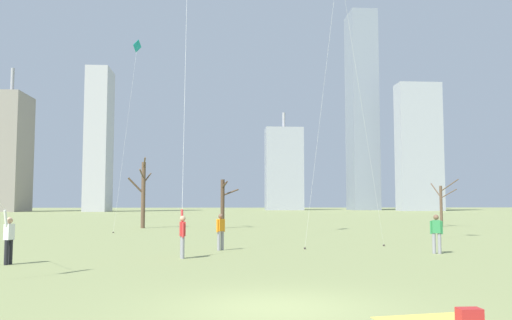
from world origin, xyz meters
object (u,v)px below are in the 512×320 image
at_px(bare_tree_far_right_edge, 442,203).
at_px(kite_flyer_foreground_right_yellow, 185,123).
at_px(bystander_far_off_by_trees, 436,232).
at_px(distant_kite_low_near_trees_teal, 135,60).
at_px(picnic_spot, 454,319).
at_px(bystander_strolling_midfield, 221,230).
at_px(bare_tree_rightmost, 143,193).
at_px(bare_tree_center, 223,202).

bearing_deg(bare_tree_far_right_edge, kite_flyer_foreground_right_yellow, -133.25).
bearing_deg(bystander_far_off_by_trees, distant_kite_low_near_trees_teal, 129.62).
height_order(distant_kite_low_near_trees_teal, picnic_spot, distant_kite_low_near_trees_teal).
relative_size(bystander_strolling_midfield, bare_tree_rightmost, 0.28).
distance_m(distant_kite_low_near_trees_teal, bare_tree_far_right_edge, 28.74).
relative_size(picnic_spot, bare_tree_far_right_edge, 0.49).
xyz_separation_m(bare_tree_rightmost, bare_tree_far_right_edge, (25.92, 0.96, -0.88)).
relative_size(bare_tree_center, bare_tree_far_right_edge, 0.97).
bearing_deg(kite_flyer_foreground_right_yellow, bare_tree_rightmost, 102.43).
relative_size(kite_flyer_foreground_right_yellow, bystander_far_off_by_trees, 12.09).
distance_m(bystander_far_off_by_trees, bare_tree_far_right_edge, 26.26).
distance_m(distant_kite_low_near_trees_teal, bare_tree_rightmost, 10.93).
xyz_separation_m(bystander_strolling_midfield, bystander_far_off_by_trees, (8.97, -2.21, 0.00)).
bearing_deg(distant_kite_low_near_trees_teal, bare_tree_rightmost, 88.35).
bearing_deg(bare_tree_far_right_edge, bystander_far_off_by_trees, -113.82).
bearing_deg(bystander_strolling_midfield, kite_flyer_foreground_right_yellow, -155.71).
relative_size(bystander_far_off_by_trees, bare_tree_far_right_edge, 0.39).
distance_m(picnic_spot, bare_tree_rightmost, 37.13).
relative_size(kite_flyer_foreground_right_yellow, bystander_strolling_midfield, 12.09).
height_order(kite_flyer_foreground_right_yellow, distant_kite_low_near_trees_teal, kite_flyer_foreground_right_yellow).
distance_m(bystander_strolling_midfield, distant_kite_low_near_trees_teal, 21.40).
height_order(distant_kite_low_near_trees_teal, bare_tree_center, distant_kite_low_near_trees_teal).
relative_size(kite_flyer_foreground_right_yellow, bare_tree_rightmost, 3.37).
relative_size(kite_flyer_foreground_right_yellow, bare_tree_far_right_edge, 4.72).
distance_m(kite_flyer_foreground_right_yellow, bystander_far_off_by_trees, 11.66).
distance_m(bystander_strolling_midfield, bare_tree_center, 20.55).
relative_size(bystander_far_off_by_trees, bare_tree_center, 0.40).
distance_m(bare_tree_center, bare_tree_rightmost, 6.71).
bearing_deg(bare_tree_rightmost, bare_tree_far_right_edge, 2.12).
xyz_separation_m(bystander_far_off_by_trees, bare_tree_rightmost, (-15.33, 23.04, 2.03)).
relative_size(bystander_far_off_by_trees, picnic_spot, 0.80).
bearing_deg(bare_tree_rightmost, bystander_far_off_by_trees, -56.36).
height_order(bystander_far_off_by_trees, picnic_spot, bystander_far_off_by_trees).
bearing_deg(bare_tree_center, kite_flyer_foreground_right_yellow, -95.13).
xyz_separation_m(kite_flyer_foreground_right_yellow, bare_tree_rightmost, (-4.75, 21.55, -2.65)).
xyz_separation_m(distant_kite_low_near_trees_teal, bare_tree_center, (6.78, 4.05, -10.77)).
xyz_separation_m(kite_flyer_foreground_right_yellow, bystander_strolling_midfield, (1.61, 0.72, -4.68)).
bearing_deg(bare_tree_center, distant_kite_low_near_trees_teal, -149.15).
distance_m(kite_flyer_foreground_right_yellow, bare_tree_far_right_edge, 31.10).
bearing_deg(kite_flyer_foreground_right_yellow, distant_kite_low_near_trees_teal, 105.85).
relative_size(bystander_strolling_midfield, picnic_spot, 0.80).
bearing_deg(bystander_far_off_by_trees, bystander_strolling_midfield, 166.13).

